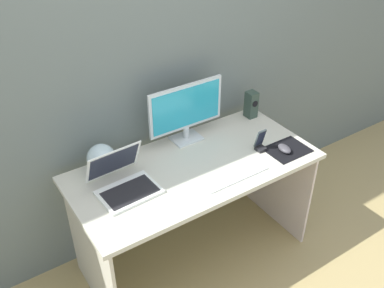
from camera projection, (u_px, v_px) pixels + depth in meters
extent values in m
plane|color=tan|center=(194.00, 254.00, 2.88)|extent=(8.00, 8.00, 0.00)
cube|color=slate|center=(154.00, 57.00, 2.47)|extent=(6.00, 0.04, 2.50)
cube|color=beige|center=(194.00, 167.00, 2.48)|extent=(1.43, 0.68, 0.03)
cube|color=beige|center=(92.00, 262.00, 2.38)|extent=(0.02, 0.64, 0.71)
cube|color=beige|center=(275.00, 177.00, 2.99)|extent=(0.02, 0.64, 0.71)
cube|color=silver|center=(186.00, 138.00, 2.69)|extent=(0.18, 0.14, 0.01)
cylinder|color=silver|center=(186.00, 132.00, 2.67)|extent=(0.04, 0.04, 0.07)
cube|color=silver|center=(186.00, 107.00, 2.57)|extent=(0.50, 0.02, 0.29)
cube|color=#26A5BF|center=(187.00, 107.00, 2.56)|extent=(0.46, 0.00, 0.25)
cube|color=#304338|center=(251.00, 104.00, 2.88)|extent=(0.07, 0.07, 0.18)
cylinder|color=black|center=(255.00, 104.00, 2.84)|extent=(0.04, 0.00, 0.04)
cube|color=white|center=(129.00, 192.00, 2.26)|extent=(0.32, 0.24, 0.02)
cube|color=black|center=(130.00, 192.00, 2.25)|extent=(0.28, 0.18, 0.00)
cube|color=white|center=(113.00, 162.00, 2.30)|extent=(0.31, 0.11, 0.20)
cube|color=#1E2333|center=(114.00, 162.00, 2.30)|extent=(0.28, 0.09, 0.17)
sphere|color=silver|center=(101.00, 158.00, 2.39)|extent=(0.16, 0.16, 0.16)
cube|color=white|center=(234.00, 175.00, 2.39)|extent=(0.40, 0.12, 0.01)
cube|color=black|center=(287.00, 150.00, 2.60)|extent=(0.25, 0.20, 0.00)
ellipsoid|color=#444147|center=(284.00, 149.00, 2.57)|extent=(0.07, 0.11, 0.04)
cube|color=black|center=(261.00, 149.00, 2.59)|extent=(0.06, 0.05, 0.02)
cube|color=#374242|center=(260.00, 138.00, 2.56)|extent=(0.06, 0.04, 0.12)
cube|color=#1E2333|center=(261.00, 138.00, 2.56)|extent=(0.05, 0.03, 0.10)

